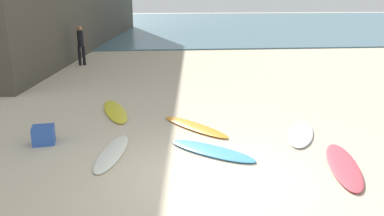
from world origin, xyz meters
TOP-DOWN VIEW (x-y plane):
  - ground_plane at (0.00, 0.00)m, footprint 120.00×120.00m
  - ocean_water at (0.00, 36.49)m, footprint 120.00×40.00m
  - surfboard_0 at (-2.24, 4.27)m, footprint 1.11×2.45m
  - surfboard_1 at (2.43, 1.99)m, footprint 1.33×2.03m
  - surfboard_2 at (0.13, 1.13)m, footprint 1.98×1.79m
  - surfboard_3 at (-2.02, 1.24)m, footprint 0.82×2.16m
  - surfboard_4 at (2.62, 0.15)m, footprint 1.13×2.33m
  - surfboard_5 at (-0.08, 2.73)m, footprint 1.77×2.10m
  - beachgoer_near at (-4.52, 12.07)m, footprint 0.34×0.29m
  - beach_cooler at (-3.63, 1.99)m, footprint 0.53×0.50m

SIDE VIEW (x-z plane):
  - ground_plane at x=0.00m, z-range 0.00..0.00m
  - surfboard_3 at x=-2.02m, z-range 0.00..0.06m
  - surfboard_1 at x=2.43m, z-range 0.00..0.07m
  - surfboard_2 at x=0.13m, z-range 0.00..0.07m
  - surfboard_5 at x=-0.08m, z-range 0.00..0.07m
  - surfboard_4 at x=2.62m, z-range 0.00..0.08m
  - ocean_water at x=0.00m, z-range 0.00..0.08m
  - surfboard_0 at x=-2.24m, z-range 0.00..0.08m
  - beach_cooler at x=-3.63m, z-range 0.00..0.42m
  - beachgoer_near at x=-4.52m, z-range 0.12..1.96m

